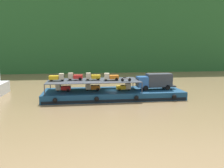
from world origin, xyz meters
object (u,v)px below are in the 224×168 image
mini_truck_lower_aft (92,87)px  motorcycle_upper_port (126,79)px  mini_truck_upper_stern (57,77)px  mini_truck_upper_bow (111,77)px  covered_lorry (155,81)px  mini_truck_lower_mid (124,87)px  mini_truck_upper_fore (93,76)px  cargo_barge (113,94)px  mini_truck_lower_stern (63,88)px  mini_truck_upper_mid (75,76)px

mini_truck_lower_aft → motorcycle_upper_port: bearing=-20.9°
mini_truck_upper_stern → mini_truck_upper_bow: 10.06m
covered_lorry → mini_truck_lower_aft: size_ratio=2.85×
mini_truck_lower_mid → motorcycle_upper_port: motorcycle_upper_port is taller
mini_truck_lower_mid → mini_truck_lower_aft: bearing=173.5°
mini_truck_lower_mid → mini_truck_upper_fore: 6.22m
cargo_barge → mini_truck_lower_stern: mini_truck_lower_stern is taller
cargo_barge → motorcycle_upper_port: bearing=-47.0°
cargo_barge → mini_truck_upper_stern: bearing=179.5°
cargo_barge → mini_truck_lower_aft: bearing=178.0°
covered_lorry → mini_truck_upper_stern: bearing=178.9°
covered_lorry → mini_truck_lower_mid: 6.35m
mini_truck_lower_mid → mini_truck_upper_fore: mini_truck_upper_fore is taller
mini_truck_lower_stern → mini_truck_upper_stern: (-1.03, -0.10, 2.00)m
mini_truck_lower_stern → mini_truck_upper_fore: size_ratio=1.01×
mini_truck_upper_bow → cargo_barge: bearing=48.9°
cargo_barge → mini_truck_upper_stern: 11.09m
mini_truck_lower_mid → cargo_barge: bearing=164.3°
cargo_barge → mini_truck_lower_aft: (-4.02, 0.14, 1.44)m
covered_lorry → mini_truck_upper_fore: bearing=177.3°
mini_truck_upper_stern → motorcycle_upper_port: size_ratio=1.44×
cargo_barge → mini_truck_lower_mid: mini_truck_lower_mid is taller
mini_truck_lower_stern → mini_truck_upper_stern: 2.25m
mini_truck_lower_stern → mini_truck_upper_stern: size_ratio=1.02×
mini_truck_upper_fore → motorcycle_upper_port: 6.41m
cargo_barge → mini_truck_upper_stern: (-10.55, 0.10, 3.44)m
mini_truck_lower_mid → mini_truck_upper_mid: 9.47m
covered_lorry → mini_truck_lower_stern: size_ratio=2.83×
mini_truck_lower_mid → mini_truck_upper_mid: mini_truck_upper_mid is taller
covered_lorry → mini_truck_upper_bow: bearing=-177.8°
covered_lorry → mini_truck_lower_mid: (-6.26, -0.29, -1.00)m
mini_truck_lower_mid → motorcycle_upper_port: (0.08, -1.62, 1.74)m
mini_truck_lower_mid → mini_truck_upper_stern: mini_truck_upper_stern is taller
cargo_barge → mini_truck_lower_stern: (-9.52, 0.20, 1.44)m
motorcycle_upper_port → mini_truck_lower_aft: bearing=159.1°
covered_lorry → mini_truck_upper_stern: 18.77m
mini_truck_upper_stern → mini_truck_upper_fore: (6.65, 0.21, 0.00)m
cargo_barge → mini_truck_upper_bow: bearing=-131.1°
mini_truck_lower_stern → motorcycle_upper_port: motorcycle_upper_port is taller
mini_truck_lower_aft → mini_truck_lower_stern: bearing=179.4°
mini_truck_upper_stern → cargo_barge: bearing=-0.5°
cargo_barge → motorcycle_upper_port: 4.34m
mini_truck_upper_stern → mini_truck_lower_mid: bearing=-3.0°
mini_truck_upper_fore → mini_truck_upper_bow: 3.50m
mini_truck_upper_mid → cargo_barge: bearing=-5.8°
mini_truck_lower_stern → mini_truck_lower_aft: (5.50, -0.06, 0.00)m
mini_truck_upper_bow → mini_truck_upper_stern: bearing=176.1°
mini_truck_upper_stern → mini_truck_upper_bow: bearing=-3.9°
mini_truck_lower_mid → mini_truck_upper_bow: bearing=-179.1°
mini_truck_upper_mid → motorcycle_upper_port: (9.25, -2.90, -0.26)m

